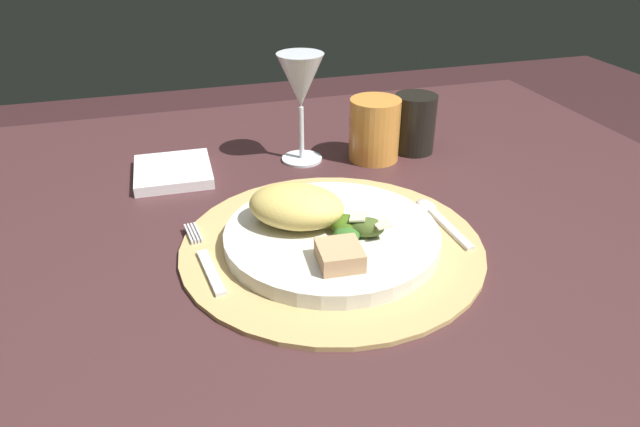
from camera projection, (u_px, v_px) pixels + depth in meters
name	position (u px, v px, depth m)	size (l,w,h in m)	color
dining_table	(344.00, 298.00, 0.86)	(1.12, 0.94, 0.72)	#422526
placemat	(332.00, 245.00, 0.69)	(0.37, 0.37, 0.01)	tan
dinner_plate	(332.00, 236.00, 0.69)	(0.26, 0.26, 0.02)	silver
pasta_serving	(296.00, 206.00, 0.68)	(0.12, 0.08, 0.05)	#E2C563
salad_greens	(353.00, 228.00, 0.66)	(0.07, 0.07, 0.03)	#3B5D15
bread_piece	(340.00, 255.00, 0.61)	(0.05, 0.05, 0.02)	tan
fork	(206.00, 260.00, 0.65)	(0.03, 0.16, 0.00)	silver
spoon	(436.00, 215.00, 0.75)	(0.02, 0.13, 0.01)	silver
napkin	(173.00, 171.00, 0.86)	(0.11, 0.12, 0.02)	white
wine_glass	(301.00, 85.00, 0.86)	(0.07, 0.07, 0.17)	silver
amber_tumbler	(374.00, 130.00, 0.90)	(0.08, 0.08, 0.10)	orange
dark_tumbler	(414.00, 124.00, 0.93)	(0.07, 0.07, 0.09)	black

